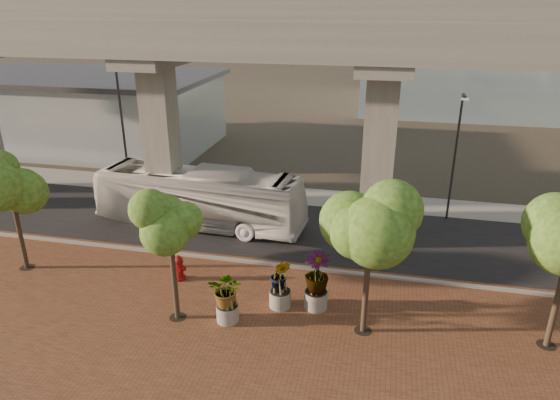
# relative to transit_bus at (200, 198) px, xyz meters

# --- Properties ---
(ground) EXTENTS (160.00, 160.00, 0.00)m
(ground) POSITION_rel_transit_bus_xyz_m (3.87, -1.80, -1.70)
(ground) COLOR #3A352A
(ground) RESTS_ON ground
(brick_plaza) EXTENTS (70.00, 13.00, 0.06)m
(brick_plaza) POSITION_rel_transit_bus_xyz_m (3.87, -9.80, -1.67)
(brick_plaza) COLOR brown
(brick_plaza) RESTS_ON ground
(asphalt_road) EXTENTS (90.00, 8.00, 0.04)m
(asphalt_road) POSITION_rel_transit_bus_xyz_m (3.87, 0.20, -1.68)
(asphalt_road) COLOR black
(asphalt_road) RESTS_ON ground
(curb_strip) EXTENTS (70.00, 0.25, 0.16)m
(curb_strip) POSITION_rel_transit_bus_xyz_m (3.87, -3.80, -1.62)
(curb_strip) COLOR gray
(curb_strip) RESTS_ON ground
(far_sidewalk) EXTENTS (90.00, 3.00, 0.06)m
(far_sidewalk) POSITION_rel_transit_bus_xyz_m (3.87, 5.70, -1.67)
(far_sidewalk) COLOR gray
(far_sidewalk) RESTS_ON ground
(transit_viaduct) EXTENTS (72.00, 5.60, 12.40)m
(transit_viaduct) POSITION_rel_transit_bus_xyz_m (3.87, 0.20, 5.59)
(transit_viaduct) COLOR gray
(transit_viaduct) RESTS_ON ground
(station_pavilion) EXTENTS (23.00, 13.00, 6.30)m
(station_pavilion) POSITION_rel_transit_bus_xyz_m (-16.13, 14.20, 1.52)
(station_pavilion) COLOR #AFC2C8
(station_pavilion) RESTS_ON ground
(transit_bus) EXTENTS (12.37, 3.73, 3.40)m
(transit_bus) POSITION_rel_transit_bus_xyz_m (0.00, 0.00, 0.00)
(transit_bus) COLOR silver
(transit_bus) RESTS_ON ground
(fire_hydrant) EXTENTS (0.62, 0.56, 1.24)m
(fire_hydrant) POSITION_rel_transit_bus_xyz_m (1.25, -6.03, -1.05)
(fire_hydrant) COLOR maroon
(fire_hydrant) RESTS_ON ground
(planter_front) EXTENTS (2.03, 2.03, 2.23)m
(planter_front) POSITION_rel_transit_bus_xyz_m (4.47, -8.66, -0.29)
(planter_front) COLOR #A5A295
(planter_front) RESTS_ON ground
(planter_right) EXTENTS (2.42, 2.42, 2.58)m
(planter_right) POSITION_rel_transit_bus_xyz_m (7.83, -6.94, -0.07)
(planter_right) COLOR #9F978F
(planter_right) RESTS_ON ground
(planter_left) EXTENTS (2.06, 2.06, 2.27)m
(planter_left) POSITION_rel_transit_bus_xyz_m (6.33, -7.18, -0.26)
(planter_left) COLOR #A9A198
(planter_left) RESTS_ON ground
(street_tree_far_west) EXTENTS (3.65, 3.65, 5.94)m
(street_tree_far_west) POSITION_rel_transit_bus_xyz_m (-6.51, -6.65, 2.62)
(street_tree_far_west) COLOR #453627
(street_tree_far_west) RESTS_ON ground
(street_tree_near_west) EXTENTS (3.12, 3.12, 5.92)m
(street_tree_near_west) POSITION_rel_transit_bus_xyz_m (2.37, -8.91, 2.83)
(street_tree_near_west) COLOR #453627
(street_tree_near_west) RESTS_ON ground
(street_tree_near_east) EXTENTS (4.34, 4.34, 6.90)m
(street_tree_near_east) POSITION_rel_transit_bus_xyz_m (9.92, -8.16, 3.26)
(street_tree_near_east) COLOR #453627
(street_tree_near_east) RESTS_ON ground
(streetlamp_west) EXTENTS (0.45, 1.33, 9.17)m
(streetlamp_west) POSITION_rel_transit_bus_xyz_m (-7.17, 4.74, 3.65)
(streetlamp_west) COLOR #302F35
(streetlamp_west) RESTS_ON ground
(streetlamp_east) EXTENTS (0.37, 1.09, 7.50)m
(streetlamp_east) POSITION_rel_transit_bus_xyz_m (14.09, 3.88, 2.68)
(streetlamp_east) COLOR #2B2C30
(streetlamp_east) RESTS_ON ground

